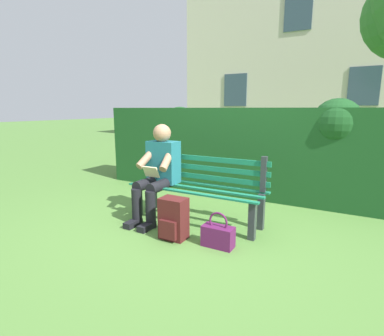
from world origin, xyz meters
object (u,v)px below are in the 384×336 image
object	(u,v)px
person_seated	(158,170)
backpack	(173,219)
handbag	(218,235)
park_bench	(199,186)

from	to	relation	value
person_seated	backpack	bearing A→B (deg)	138.93
backpack	handbag	distance (m)	0.50
backpack	handbag	world-z (taller)	backpack
person_seated	handbag	world-z (taller)	person_seated
person_seated	backpack	distance (m)	0.76
person_seated	handbag	distance (m)	1.16
park_bench	backpack	distance (m)	0.64
park_bench	person_seated	world-z (taller)	person_seated
park_bench	backpack	world-z (taller)	park_bench
park_bench	person_seated	bearing A→B (deg)	20.41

